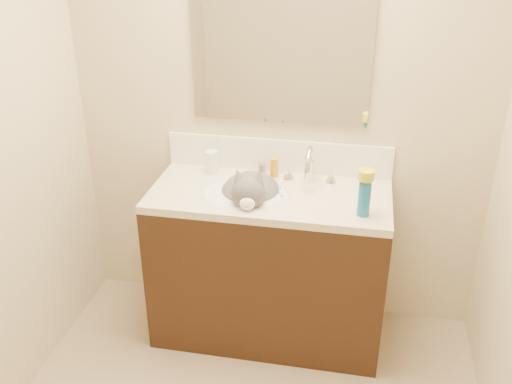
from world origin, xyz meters
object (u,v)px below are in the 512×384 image
at_px(cat, 251,196).
at_px(spray_can, 364,199).
at_px(silver_jar, 262,168).
at_px(basin, 245,205).
at_px(vanity_cabinet, 269,268).
at_px(pill_bottle, 212,162).
at_px(faucet, 309,168).
at_px(amber_bottle, 274,168).

distance_m(cat, spray_can, 0.58).
relative_size(silver_jar, spray_can, 0.36).
xyz_separation_m(cat, silver_jar, (0.01, 0.23, 0.05)).
height_order(basin, silver_jar, silver_jar).
bearing_deg(vanity_cabinet, pill_bottle, 152.82).
relative_size(cat, pill_bottle, 3.73).
height_order(cat, spray_can, cat).
height_order(basin, spray_can, spray_can).
relative_size(cat, silver_jar, 8.03).
relative_size(faucet, spray_can, 1.76).
height_order(cat, silver_jar, cat).
relative_size(basin, cat, 0.99).
bearing_deg(silver_jar, cat, -93.35).
height_order(vanity_cabinet, basin, basin).
relative_size(vanity_cabinet, faucet, 4.29).
distance_m(vanity_cabinet, basin, 0.40).
bearing_deg(pill_bottle, amber_bottle, 1.97).
xyz_separation_m(vanity_cabinet, silver_jar, (-0.08, 0.22, 0.48)).
relative_size(faucet, pill_bottle, 2.29).
distance_m(vanity_cabinet, silver_jar, 0.53).
distance_m(basin, spray_can, 0.61).
xyz_separation_m(basin, spray_can, (0.58, -0.12, 0.15)).
distance_m(pill_bottle, amber_bottle, 0.33).
bearing_deg(vanity_cabinet, faucet, 37.29).
xyz_separation_m(pill_bottle, spray_can, (0.80, -0.32, 0.02)).
bearing_deg(cat, amber_bottle, 59.34).
bearing_deg(vanity_cabinet, amber_bottle, 92.53).
bearing_deg(silver_jar, spray_can, -34.12).
bearing_deg(basin, spray_can, -11.63).
relative_size(vanity_cabinet, pill_bottle, 9.81).
xyz_separation_m(vanity_cabinet, pill_bottle, (-0.34, 0.18, 0.51)).
bearing_deg(silver_jar, pill_bottle, -170.75).
relative_size(amber_bottle, spray_can, 0.66).
xyz_separation_m(pill_bottle, amber_bottle, (0.33, 0.01, -0.01)).
distance_m(silver_jar, spray_can, 0.66).
bearing_deg(faucet, amber_bottle, 165.24).
relative_size(vanity_cabinet, amber_bottle, 11.43).
bearing_deg(faucet, silver_jar, 162.85).
xyz_separation_m(faucet, silver_jar, (-0.26, 0.08, -0.06)).
relative_size(faucet, cat, 0.61).
bearing_deg(cat, basin, -152.62).
xyz_separation_m(basin, cat, (0.03, 0.02, 0.05)).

